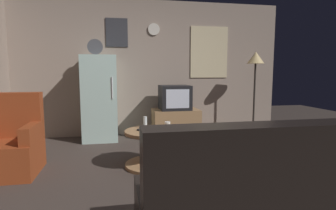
{
  "coord_description": "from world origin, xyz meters",
  "views": [
    {
      "loc": [
        -0.65,
        -2.85,
        1.22
      ],
      "look_at": [
        0.06,
        0.9,
        0.75
      ],
      "focal_mm": 29.09,
      "sensor_mm": 36.0,
      "label": 1
    }
  ],
  "objects_px": {
    "coffee_table": "(153,148)",
    "remote_control": "(143,129)",
    "standing_lamp": "(255,64)",
    "book_stack": "(216,136)",
    "crt_tv": "(175,97)",
    "mug_ceramic_white": "(167,125)",
    "wine_glass": "(145,122)",
    "couch": "(262,204)",
    "tv_stand": "(176,124)",
    "armchair": "(9,146)",
    "mug_ceramic_tan": "(168,129)",
    "fridge": "(100,98)"
  },
  "relations": [
    {
      "from": "mug_ceramic_white",
      "to": "book_stack",
      "type": "relative_size",
      "value": 0.47
    },
    {
      "from": "remote_control",
      "to": "armchair",
      "type": "distance_m",
      "value": 1.61
    },
    {
      "from": "mug_ceramic_tan",
      "to": "fridge",
      "type": "bearing_deg",
      "value": 118.15
    },
    {
      "from": "coffee_table",
      "to": "armchair",
      "type": "bearing_deg",
      "value": 177.16
    },
    {
      "from": "fridge",
      "to": "coffee_table",
      "type": "xyz_separation_m",
      "value": [
        0.74,
        -1.56,
        -0.52
      ]
    },
    {
      "from": "wine_glass",
      "to": "couch",
      "type": "relative_size",
      "value": 0.09
    },
    {
      "from": "remote_control",
      "to": "couch",
      "type": "distance_m",
      "value": 1.92
    },
    {
      "from": "coffee_table",
      "to": "armchair",
      "type": "xyz_separation_m",
      "value": [
        -1.73,
        0.09,
        0.1
      ]
    },
    {
      "from": "tv_stand",
      "to": "mug_ceramic_tan",
      "type": "distance_m",
      "value": 1.66
    },
    {
      "from": "mug_ceramic_tan",
      "to": "armchair",
      "type": "xyz_separation_m",
      "value": [
        -1.9,
        0.23,
        -0.18
      ]
    },
    {
      "from": "mug_ceramic_white",
      "to": "couch",
      "type": "relative_size",
      "value": 0.05
    },
    {
      "from": "crt_tv",
      "to": "coffee_table",
      "type": "relative_size",
      "value": 0.75
    },
    {
      "from": "crt_tv",
      "to": "mug_ceramic_white",
      "type": "bearing_deg",
      "value": -105.97
    },
    {
      "from": "mug_ceramic_white",
      "to": "remote_control",
      "type": "distance_m",
      "value": 0.34
    },
    {
      "from": "mug_ceramic_tan",
      "to": "armchair",
      "type": "relative_size",
      "value": 0.09
    },
    {
      "from": "mug_ceramic_white",
      "to": "standing_lamp",
      "type": "bearing_deg",
      "value": 34.08
    },
    {
      "from": "fridge",
      "to": "tv_stand",
      "type": "xyz_separation_m",
      "value": [
        1.35,
        -0.12,
        -0.49
      ]
    },
    {
      "from": "mug_ceramic_white",
      "to": "remote_control",
      "type": "relative_size",
      "value": 0.6
    },
    {
      "from": "mug_ceramic_white",
      "to": "armchair",
      "type": "relative_size",
      "value": 0.09
    },
    {
      "from": "book_stack",
      "to": "fridge",
      "type": "bearing_deg",
      "value": 172.58
    },
    {
      "from": "fridge",
      "to": "couch",
      "type": "bearing_deg",
      "value": -69.2
    },
    {
      "from": "mug_ceramic_white",
      "to": "tv_stand",
      "type": "bearing_deg",
      "value": 73.2
    },
    {
      "from": "coffee_table",
      "to": "remote_control",
      "type": "relative_size",
      "value": 4.8
    },
    {
      "from": "wine_glass",
      "to": "book_stack",
      "type": "height_order",
      "value": "wine_glass"
    },
    {
      "from": "mug_ceramic_tan",
      "to": "remote_control",
      "type": "height_order",
      "value": "mug_ceramic_tan"
    },
    {
      "from": "remote_control",
      "to": "book_stack",
      "type": "relative_size",
      "value": 0.78
    },
    {
      "from": "standing_lamp",
      "to": "book_stack",
      "type": "height_order",
      "value": "standing_lamp"
    },
    {
      "from": "mug_ceramic_tan",
      "to": "remote_control",
      "type": "relative_size",
      "value": 0.6
    },
    {
      "from": "tv_stand",
      "to": "remote_control",
      "type": "xyz_separation_m",
      "value": [
        -0.74,
        -1.4,
        0.22
      ]
    },
    {
      "from": "coffee_table",
      "to": "remote_control",
      "type": "xyz_separation_m",
      "value": [
        -0.13,
        0.03,
        0.25
      ]
    },
    {
      "from": "crt_tv",
      "to": "coffee_table",
      "type": "bearing_deg",
      "value": -112.53
    },
    {
      "from": "coffee_table",
      "to": "mug_ceramic_white",
      "type": "relative_size",
      "value": 8.0
    },
    {
      "from": "mug_ceramic_tan",
      "to": "armchair",
      "type": "bearing_deg",
      "value": 172.97
    },
    {
      "from": "tv_stand",
      "to": "coffee_table",
      "type": "height_order",
      "value": "tv_stand"
    },
    {
      "from": "fridge",
      "to": "tv_stand",
      "type": "relative_size",
      "value": 2.11
    },
    {
      "from": "fridge",
      "to": "book_stack",
      "type": "distance_m",
      "value": 2.22
    },
    {
      "from": "mug_ceramic_white",
      "to": "armchair",
      "type": "bearing_deg",
      "value": 179.47
    },
    {
      "from": "crt_tv",
      "to": "standing_lamp",
      "type": "xyz_separation_m",
      "value": [
        1.54,
        -0.06,
        0.61
      ]
    },
    {
      "from": "fridge",
      "to": "coffee_table",
      "type": "bearing_deg",
      "value": -64.63
    },
    {
      "from": "standing_lamp",
      "to": "coffee_table",
      "type": "bearing_deg",
      "value": -147.23
    },
    {
      "from": "tv_stand",
      "to": "coffee_table",
      "type": "relative_size",
      "value": 1.17
    },
    {
      "from": "tv_stand",
      "to": "armchair",
      "type": "distance_m",
      "value": 2.71
    },
    {
      "from": "wine_glass",
      "to": "book_stack",
      "type": "bearing_deg",
      "value": 37.76
    },
    {
      "from": "tv_stand",
      "to": "mug_ceramic_white",
      "type": "distance_m",
      "value": 1.45
    },
    {
      "from": "couch",
      "to": "coffee_table",
      "type": "bearing_deg",
      "value": 106.53
    },
    {
      "from": "tv_stand",
      "to": "book_stack",
      "type": "distance_m",
      "value": 0.78
    },
    {
      "from": "crt_tv",
      "to": "mug_ceramic_white",
      "type": "relative_size",
      "value": 6.0
    },
    {
      "from": "coffee_table",
      "to": "mug_ceramic_tan",
      "type": "xyz_separation_m",
      "value": [
        0.17,
        -0.15,
        0.28
      ]
    },
    {
      "from": "crt_tv",
      "to": "book_stack",
      "type": "xyz_separation_m",
      "value": [
        0.75,
        -0.15,
        -0.72
      ]
    },
    {
      "from": "fridge",
      "to": "armchair",
      "type": "xyz_separation_m",
      "value": [
        -0.99,
        -1.47,
        -0.42
      ]
    }
  ]
}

